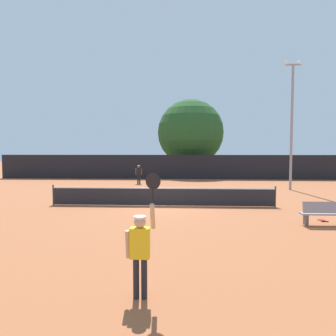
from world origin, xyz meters
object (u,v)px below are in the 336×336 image
object	(u,v)px
tennis_ball	(126,197)
parked_car_mid	(194,167)
light_pole	(292,118)
large_tree	(191,133)
courtside_bench	(325,213)
spare_racket	(322,220)
player_serving	(141,244)
parked_car_near	(113,167)
player_receiving	(139,173)

from	to	relation	value
tennis_ball	parked_car_mid	distance (m)	19.58
light_pole	large_tree	size ratio (longest dim) A/B	1.07
light_pole	parked_car_mid	distance (m)	16.85
courtside_bench	parked_car_mid	world-z (taller)	parked_car_mid
parked_car_mid	spare_racket	bearing A→B (deg)	-82.65
player_serving	courtside_bench	distance (m)	8.78
parked_car_near	parked_car_mid	bearing A→B (deg)	-6.62
parked_car_near	large_tree	bearing A→B (deg)	-18.83
player_receiving	tennis_ball	world-z (taller)	player_receiving
player_serving	large_tree	world-z (taller)	large_tree
player_serving	light_pole	distance (m)	19.37
player_receiving	courtside_bench	world-z (taller)	player_receiving
large_tree	parked_car_mid	bearing A→B (deg)	78.25
player_serving	light_pole	xyz separation A→B (m)	(8.67, 16.82, 4.14)
player_receiving	light_pole	size ratio (longest dim) A/B	0.17
courtside_bench	large_tree	size ratio (longest dim) A/B	0.21
player_serving	player_receiving	world-z (taller)	player_serving
player_serving	courtside_bench	world-z (taller)	player_serving
player_serving	parked_car_near	distance (m)	34.06
large_tree	courtside_bench	bearing A→B (deg)	-78.73
spare_racket	large_tree	bearing A→B (deg)	102.38
player_receiving	large_tree	bearing A→B (deg)	-116.51
light_pole	parked_car_mid	xyz separation A→B (m)	(-6.57, 14.86, -4.45)
large_tree	spare_racket	bearing A→B (deg)	-77.62
large_tree	parked_car_near	distance (m)	11.36
light_pole	parked_car_mid	world-z (taller)	light_pole
spare_racket	light_pole	size ratio (longest dim) A/B	0.06
player_serving	tennis_ball	xyz separation A→B (m)	(-2.74, 12.72, -1.05)
tennis_ball	light_pole	size ratio (longest dim) A/B	0.01
player_receiving	large_tree	size ratio (longest dim) A/B	0.18
parked_car_mid	light_pole	bearing A→B (deg)	-69.07
tennis_ball	large_tree	xyz separation A→B (m)	(4.38, 16.76, 4.88)
light_pole	spare_racket	bearing A→B (deg)	-101.99
player_receiving	tennis_ball	xyz separation A→B (m)	(0.27, -7.43, -0.94)
player_serving	spare_racket	xyz separation A→B (m)	(6.58, 6.98, -1.07)
player_receiving	light_pole	distance (m)	12.87
light_pole	parked_car_near	bearing A→B (deg)	136.36
player_receiving	spare_racket	distance (m)	16.32
tennis_ball	large_tree	bearing A→B (deg)	75.35
player_receiving	spare_racket	xyz separation A→B (m)	(9.59, -13.17, -0.96)
player_serving	large_tree	bearing A→B (deg)	86.82
player_receiving	spare_racket	bearing A→B (deg)	126.08
courtside_bench	parked_car_near	world-z (taller)	parked_car_near
tennis_ball	parked_car_near	xyz separation A→B (m)	(-5.58, 20.30, 0.74)
large_tree	player_receiving	bearing A→B (deg)	-116.51
light_pole	large_tree	world-z (taller)	light_pole
player_receiving	parked_car_mid	size ratio (longest dim) A/B	0.37
spare_racket	courtside_bench	distance (m)	1.04
player_serving	courtside_bench	size ratio (longest dim) A/B	1.38
spare_racket	courtside_bench	bearing A→B (deg)	-107.21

